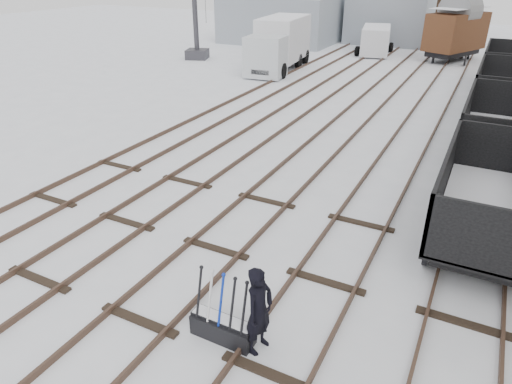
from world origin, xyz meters
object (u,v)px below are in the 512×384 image
at_px(box_van_wagon, 456,30).
at_px(panel_van, 375,40).
at_px(ground_frame, 223,327).
at_px(crane, 197,30).
at_px(lorry, 279,44).
at_px(worker, 259,311).
at_px(freight_wagon_a, 484,209).

relative_size(box_van_wagon, panel_van, 1.08).
bearing_deg(ground_frame, crane, 125.42).
distance_m(lorry, panel_van, 10.20).
distance_m(box_van_wagon, panel_van, 6.05).
bearing_deg(worker, crane, 45.27).
bearing_deg(freight_wagon_a, worker, -119.23).
bearing_deg(ground_frame, freight_wagon_a, 57.03).
distance_m(ground_frame, crane, 30.07).
height_order(worker, panel_van, panel_van).
relative_size(freight_wagon_a, lorry, 0.75).
relative_size(freight_wagon_a, panel_van, 1.11).
bearing_deg(ground_frame, panel_van, 100.04).
distance_m(worker, box_van_wagon, 32.56).
xyz_separation_m(worker, crane, (-17.78, 24.62, 1.17)).
relative_size(ground_frame, lorry, 0.19).
bearing_deg(panel_van, worker, -91.65).
bearing_deg(crane, panel_van, 15.23).
distance_m(freight_wagon_a, panel_van, 28.24).
xyz_separation_m(box_van_wagon, crane, (-17.66, -7.92, -0.13)).
height_order(worker, freight_wagon_a, freight_wagon_a).
xyz_separation_m(ground_frame, box_van_wagon, (0.62, 32.64, 1.93)).
bearing_deg(panel_van, box_van_wagon, -14.39).
relative_size(worker, freight_wagon_a, 0.32).
xyz_separation_m(freight_wagon_a, box_van_wagon, (-3.59, 26.34, 1.31)).
bearing_deg(freight_wagon_a, lorry, 128.65).
bearing_deg(box_van_wagon, ground_frame, -66.73).
distance_m(ground_frame, freight_wagon_a, 7.60).
height_order(ground_frame, crane, crane).
xyz_separation_m(worker, panel_van, (-6.07, 32.77, 0.20)).
relative_size(ground_frame, box_van_wagon, 0.27).
bearing_deg(crane, worker, -73.76).
xyz_separation_m(box_van_wagon, panel_van, (-5.94, 0.23, -1.09)).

